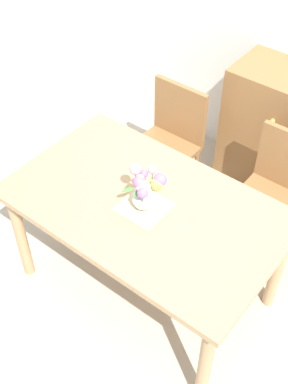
% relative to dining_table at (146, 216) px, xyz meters
% --- Properties ---
extents(ground_plane, '(12.00, 12.00, 0.00)m').
position_rel_dining_table_xyz_m(ground_plane, '(0.00, 0.00, -0.68)').
color(ground_plane, '#B7AD99').
extents(dining_table, '(1.53, 0.94, 0.78)m').
position_rel_dining_table_xyz_m(dining_table, '(0.00, 0.00, 0.00)').
color(dining_table, tan).
rests_on(dining_table, ground_plane).
extents(chair_left, '(0.42, 0.42, 0.90)m').
position_rel_dining_table_xyz_m(chair_left, '(-0.42, 0.81, -0.16)').
color(chair_left, olive).
rests_on(chair_left, ground_plane).
extents(chair_right, '(0.42, 0.42, 0.90)m').
position_rel_dining_table_xyz_m(chair_right, '(0.42, 0.81, -0.16)').
color(chair_right, olive).
rests_on(chair_right, ground_plane).
extents(placemat, '(0.25, 0.25, 0.01)m').
position_rel_dining_table_xyz_m(placemat, '(0.01, -0.03, 0.10)').
color(placemat, '#CCB789').
rests_on(placemat, dining_table).
extents(flower_vase, '(0.20, 0.22, 0.25)m').
position_rel_dining_table_xyz_m(flower_vase, '(0.02, -0.02, 0.23)').
color(flower_vase, silver).
rests_on(flower_vase, placemat).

